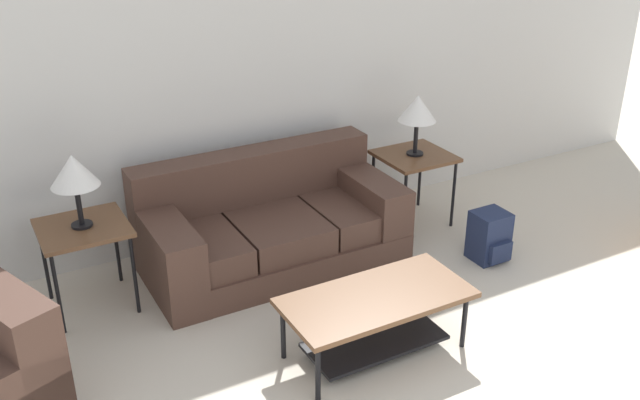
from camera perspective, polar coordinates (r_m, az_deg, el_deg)
wall_back at (r=5.65m, az=-6.27°, el=9.68°), size 8.97×0.06×2.60m
couch at (r=5.46m, az=-4.00°, el=-2.18°), size 1.94×0.96×0.82m
coffee_table at (r=4.45m, az=4.45°, el=-8.81°), size 1.17×0.57×0.42m
side_table_left at (r=5.02m, az=-18.39°, el=-2.59°), size 0.58×0.55×0.62m
side_table_right at (r=6.00m, az=7.56°, el=3.12°), size 0.58×0.55×0.62m
table_lamp_left at (r=4.84m, az=-19.10°, el=2.13°), size 0.31×0.31×0.51m
table_lamp_right at (r=5.85m, az=7.80°, el=7.19°), size 0.31×0.31×0.51m
backpack at (r=5.67m, az=13.40°, el=-2.87°), size 0.26×0.32×0.40m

